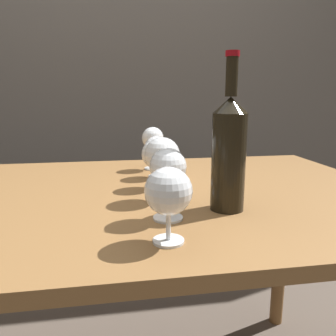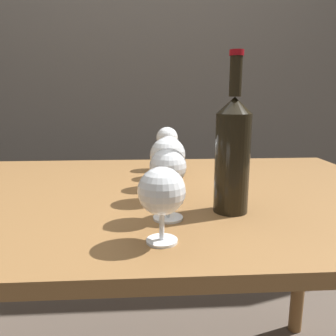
# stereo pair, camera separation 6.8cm
# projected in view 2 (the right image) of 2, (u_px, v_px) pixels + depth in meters

# --- Properties ---
(back_wall) EXTENTS (5.00, 0.08, 2.60)m
(back_wall) POSITION_uv_depth(u_px,v_px,m) (137.00, 47.00, 1.98)
(back_wall) COLOR #59544F
(back_wall) RESTS_ON ground_plane
(dining_table) EXTENTS (1.53, 0.90, 0.77)m
(dining_table) POSITION_uv_depth(u_px,v_px,m) (128.00, 221.00, 0.93)
(dining_table) COLOR brown
(dining_table) RESTS_ON ground_plane
(wine_glass_cabernet) EXTENTS (0.08, 0.08, 0.14)m
(wine_glass_cabernet) POSITION_uv_depth(u_px,v_px,m) (162.00, 193.00, 0.58)
(wine_glass_cabernet) COLOR white
(wine_glass_cabernet) RESTS_ON dining_table
(wine_glass_merlot) EXTENTS (0.08, 0.08, 0.15)m
(wine_glass_merlot) POSITION_uv_depth(u_px,v_px,m) (168.00, 169.00, 0.68)
(wine_glass_merlot) COLOR white
(wine_glass_merlot) RESTS_ON dining_table
(wine_glass_amber) EXTENTS (0.09, 0.09, 0.16)m
(wine_glass_amber) POSITION_uv_depth(u_px,v_px,m) (168.00, 157.00, 0.81)
(wine_glass_amber) COLOR white
(wine_glass_amber) RESTS_ON dining_table
(wine_glass_rose) EXTENTS (0.08, 0.08, 0.14)m
(wine_glass_rose) POSITION_uv_depth(u_px,v_px,m) (165.00, 155.00, 0.93)
(wine_glass_rose) COLOR white
(wine_glass_rose) RESTS_ON dining_table
(wine_glass_pinot) EXTENTS (0.08, 0.08, 0.13)m
(wine_glass_pinot) POSITION_uv_depth(u_px,v_px,m) (169.00, 150.00, 1.05)
(wine_glass_pinot) COLOR white
(wine_glass_pinot) RESTS_ON dining_table
(wine_glass_chardonnay) EXTENTS (0.08, 0.08, 0.15)m
(wine_glass_chardonnay) POSITION_uv_depth(u_px,v_px,m) (167.00, 139.00, 1.16)
(wine_glass_chardonnay) COLOR white
(wine_glass_chardonnay) RESTS_ON dining_table
(wine_bottle) EXTENTS (0.08, 0.08, 0.35)m
(wine_bottle) POSITION_uv_depth(u_px,v_px,m) (233.00, 153.00, 0.73)
(wine_bottle) COLOR black
(wine_bottle) RESTS_ON dining_table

